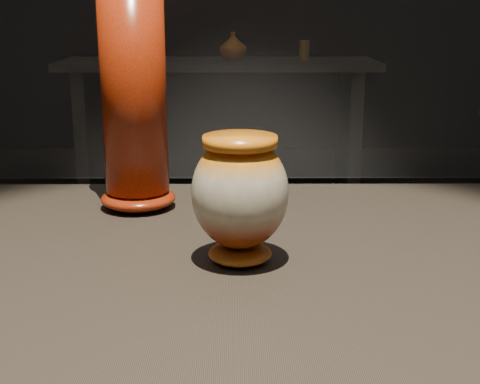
# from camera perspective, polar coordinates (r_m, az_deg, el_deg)

# --- Properties ---
(main_vase) EXTENTS (0.16, 0.16, 0.17)m
(main_vase) POSITION_cam_1_polar(r_m,az_deg,el_deg) (0.88, -0.00, -0.20)
(main_vase) COLOR maroon
(main_vase) RESTS_ON display_plinth
(tall_vase) EXTENTS (0.17, 0.17, 0.41)m
(tall_vase) POSITION_cam_1_polar(r_m,az_deg,el_deg) (1.12, -9.04, 8.32)
(tall_vase) COLOR #AA240B
(tall_vase) RESTS_ON display_plinth
(back_shelf) EXTENTS (2.00, 0.60, 0.90)m
(back_shelf) POSITION_cam_1_polar(r_m,az_deg,el_deg) (4.35, -1.81, 7.73)
(back_shelf) COLOR black
(back_shelf) RESTS_ON ground
(back_vase_left) EXTENTS (0.24, 0.24, 0.19)m
(back_vase_left) POSITION_cam_1_polar(r_m,az_deg,el_deg) (4.35, -8.83, 12.31)
(back_vase_left) COLOR #996216
(back_vase_left) RESTS_ON back_shelf
(back_vase_mid) EXTENTS (0.24, 0.24, 0.17)m
(back_vase_mid) POSITION_cam_1_polar(r_m,az_deg,el_deg) (4.26, -0.59, 12.32)
(back_vase_mid) COLOR maroon
(back_vase_mid) RESTS_ON back_shelf
(back_vase_right) EXTENTS (0.06, 0.06, 0.12)m
(back_vase_right) POSITION_cam_1_polar(r_m,az_deg,el_deg) (4.28, 5.50, 11.92)
(back_vase_right) COLOR #996216
(back_vase_right) RESTS_ON back_shelf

